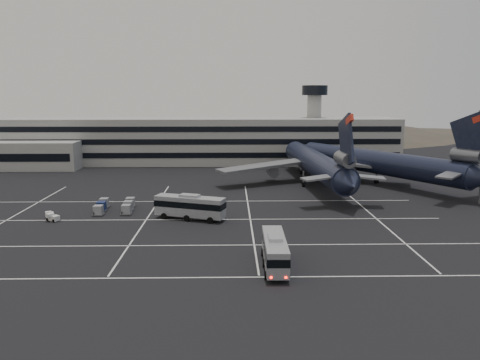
# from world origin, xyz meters

# --- Properties ---
(ground) EXTENTS (260.00, 260.00, 0.00)m
(ground) POSITION_xyz_m (0.00, 0.00, 0.00)
(ground) COLOR black
(ground) RESTS_ON ground
(lane_markings) EXTENTS (90.00, 55.62, 0.01)m
(lane_markings) POSITION_xyz_m (0.95, 0.72, 0.01)
(lane_markings) COLOR silver
(lane_markings) RESTS_ON ground
(terminal) EXTENTS (125.00, 26.00, 24.00)m
(terminal) POSITION_xyz_m (-2.95, 71.14, 6.93)
(terminal) COLOR gray
(terminal) RESTS_ON ground
(hills) EXTENTS (352.00, 180.00, 44.00)m
(hills) POSITION_xyz_m (17.99, 170.00, -12.07)
(hills) COLOR #38332B
(hills) RESTS_ON ground
(trijet_main) EXTENTS (47.37, 57.67, 18.08)m
(trijet_main) POSITION_xyz_m (28.70, 34.28, 5.25)
(trijet_main) COLOR black
(trijet_main) RESTS_ON ground
(trijet_far) EXTENTS (36.68, 51.58, 18.08)m
(trijet_far) POSITION_xyz_m (44.41, 35.46, 5.43)
(trijet_far) COLOR black
(trijet_far) RESTS_ON ground
(bus_near) EXTENTS (3.12, 11.69, 4.10)m
(bus_near) POSITION_xyz_m (14.13, -18.65, 2.24)
(bus_near) COLOR gray
(bus_near) RESTS_ON ground
(bus_far) EXTENTS (12.65, 6.87, 4.38)m
(bus_far) POSITION_xyz_m (1.56, 4.28, 2.40)
(bus_far) COLOR gray
(bus_far) RESTS_ON ground
(tug_a) EXTENTS (1.88, 2.25, 1.25)m
(tug_a) POSITION_xyz_m (-22.96, 5.54, 0.56)
(tug_a) COLOR silver
(tug_a) RESTS_ON ground
(tug_b) EXTENTS (2.52, 2.25, 1.39)m
(tug_b) POSITION_xyz_m (-21.70, 3.52, 0.62)
(tug_b) COLOR silver
(tug_b) RESTS_ON ground
(uld_cluster) EXTENTS (7.45, 8.61, 1.82)m
(uld_cluster) POSITION_xyz_m (-12.87, 10.35, 0.89)
(uld_cluster) COLOR #2D2D30
(uld_cluster) RESTS_ON ground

